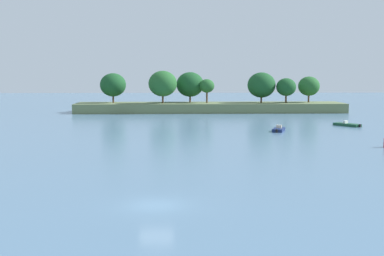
{
  "coord_description": "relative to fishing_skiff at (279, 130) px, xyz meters",
  "views": [
    {
      "loc": [
        1.29,
        -36.84,
        9.89
      ],
      "look_at": [
        4.17,
        40.92,
        1.2
      ],
      "focal_mm": 47.41,
      "sensor_mm": 36.0,
      "label": 1
    }
  ],
  "objects": [
    {
      "name": "small_motorboat",
      "position": [
        14.22,
        7.77,
        -0.03
      ],
      "size": [
        4.31,
        5.13,
        0.97
      ],
      "color": "#19472D",
      "rests_on": "ground"
    },
    {
      "name": "treeline_island",
      "position": [
        -8.93,
        40.94,
        3.42
      ],
      "size": [
        65.25,
        11.23,
        10.08
      ],
      "color": "#66754C",
      "rests_on": "ground"
    },
    {
      "name": "ground_plane",
      "position": [
        -18.8,
        -46.16,
        -0.29
      ],
      "size": [
        400.0,
        400.0,
        0.0
      ],
      "primitive_type": "plane",
      "color": "slate"
    },
    {
      "name": "fishing_skiff",
      "position": [
        0.0,
        0.0,
        0.0
      ],
      "size": [
        2.88,
        4.15,
        1.02
      ],
      "color": "navy",
      "rests_on": "ground"
    }
  ]
}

